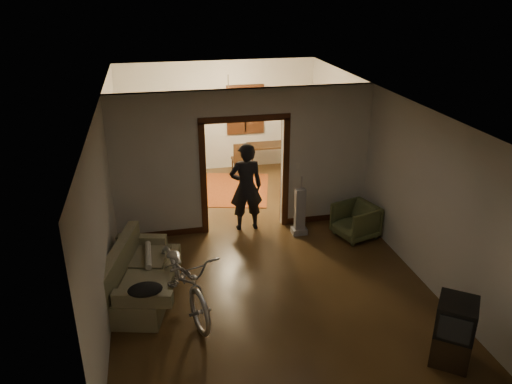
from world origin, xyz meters
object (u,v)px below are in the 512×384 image
object	(u,v)px
armchair	(355,221)
locker	(173,146)
sofa	(143,271)
bicycle	(184,277)
desk	(268,159)
person	(246,187)

from	to	relation	value
armchair	locker	bearing A→B (deg)	-157.16
sofa	locker	distance (m)	5.04
bicycle	armchair	distance (m)	3.76
locker	desk	distance (m)	2.43
sofa	armchair	size ratio (longest dim) A/B	2.56
person	locker	bearing A→B (deg)	-68.18
sofa	locker	bearing A→B (deg)	95.31
bicycle	person	xyz separation A→B (m)	(1.42, 2.39, 0.36)
armchair	sofa	bearing A→B (deg)	-91.55
sofa	armchair	xyz separation A→B (m)	(4.02, 1.10, -0.10)
sofa	person	xyz separation A→B (m)	(2.03, 1.91, 0.46)
armchair	person	distance (m)	2.21
bicycle	desk	world-z (taller)	bicycle
bicycle	desk	size ratio (longest dim) A/B	2.01
armchair	person	size ratio (longest dim) A/B	0.41
armchair	locker	size ratio (longest dim) A/B	0.43
desk	armchair	bearing A→B (deg)	-91.80
bicycle	locker	bearing A→B (deg)	72.62
sofa	locker	size ratio (longest dim) A/B	1.09
bicycle	armchair	xyz separation A→B (m)	(3.41, 1.58, -0.20)
person	locker	size ratio (longest dim) A/B	1.04
sofa	bicycle	distance (m)	0.78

